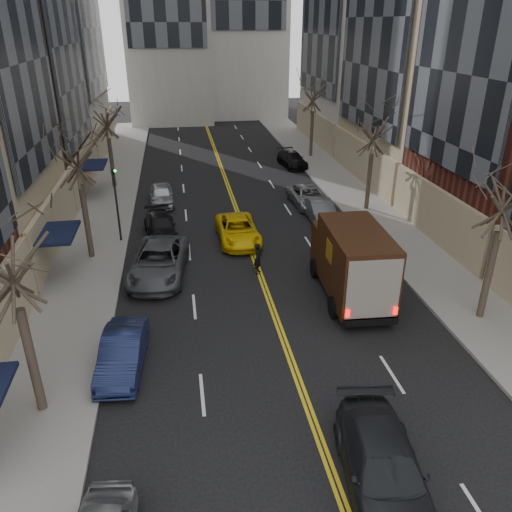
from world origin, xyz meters
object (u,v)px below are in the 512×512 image
(observer_sedan, at_px, (384,469))
(pedestrian, at_px, (258,258))
(ups_truck, at_px, (351,262))
(taxi, at_px, (238,230))

(observer_sedan, height_order, pedestrian, pedestrian)
(ups_truck, relative_size, observer_sedan, 1.21)
(taxi, bearing_deg, observer_sedan, -85.76)
(taxi, relative_size, pedestrian, 2.98)
(observer_sedan, relative_size, taxi, 1.10)
(taxi, bearing_deg, ups_truck, -60.66)
(ups_truck, bearing_deg, pedestrian, 144.57)
(taxi, distance_m, pedestrian, 4.33)
(observer_sedan, relative_size, pedestrian, 3.27)
(pedestrian, bearing_deg, ups_truck, -106.60)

